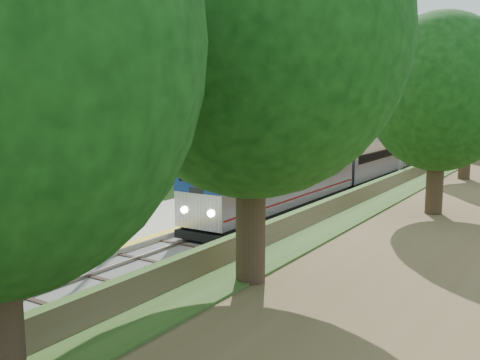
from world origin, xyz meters
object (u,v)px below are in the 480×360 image
Objects in this scene: train at (459,134)px; signal_farside at (400,155)px; signal_platform at (119,168)px; signal_gantry at (446,123)px; lamppost_far at (128,198)px; station_building at (214,135)px.

signal_farside is (6.20, -55.21, 1.63)m from train.
signal_platform is at bearing -92.31° from train.
signal_farside is at bearing -83.44° from signal_gantry.
signal_gantry is 1.37× the size of signal_platform.
lamppost_far is 18.14m from signal_farside.
signal_platform reaches higher than signal_farside.
signal_platform is (-5.37, -48.98, -0.68)m from signal_gantry.
station_building is 24.81m from lamppost_far.
signal_platform reaches higher than train.
station_building is 1.96× the size of lamppost_far.
train is 55.58m from signal_farside.
signal_platform is at bearing -96.26° from signal_gantry.
station_building is 0.06× the size of train.
signal_gantry is 1.91× the size of lamppost_far.
train is at bearing 96.20° from signal_gantry.
station_building reaches higher than signal_farside.
signal_gantry is 0.06× the size of train.
signal_platform is (-2.90, -71.74, 1.89)m from train.
station_building reaches higher than signal_platform.
lamppost_far is at bearing -123.45° from signal_farside.
station_building is 49.80m from train.
signal_platform is at bearing -118.83° from signal_farside.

